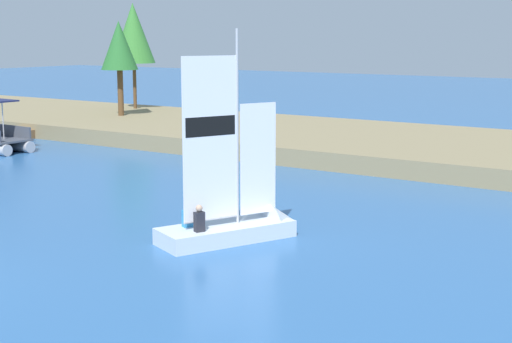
# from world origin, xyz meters

# --- Properties ---
(shore_bank) EXTENTS (80.00, 13.07, 0.86)m
(shore_bank) POSITION_xyz_m (0.00, 26.94, 0.43)
(shore_bank) COLOR #897A56
(shore_bank) RESTS_ON ground
(shoreline_tree_left) EXTENTS (3.01, 3.01, 7.42)m
(shoreline_tree_left) POSITION_xyz_m (-20.49, 30.99, 6.16)
(shoreline_tree_left) COLOR brown
(shoreline_tree_left) RESTS_ON shore_bank
(shoreline_tree_midleft) EXTENTS (2.37, 2.37, 6.09)m
(shoreline_tree_midleft) POSITION_xyz_m (-17.90, 26.85, 5.32)
(shoreline_tree_midleft) COLOR brown
(shoreline_tree_midleft) RESTS_ON shore_bank
(sailboat) EXTENTS (3.17, 4.79, 6.68)m
(sailboat) POSITION_xyz_m (4.35, 9.06, 0.48)
(sailboat) COLOR silver
(sailboat) RESTS_ON ground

